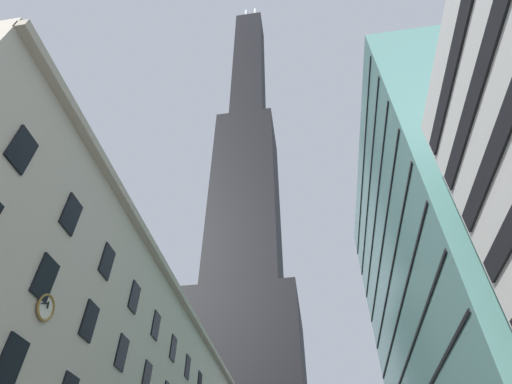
% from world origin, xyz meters
% --- Properties ---
extents(dark_skyscraper, '(26.84, 26.84, 218.64)m').
position_xyz_m(dark_skyscraper, '(-13.83, 76.11, 66.87)').
color(dark_skyscraper, black).
rests_on(dark_skyscraper, ground).
extents(glass_office_midrise, '(18.70, 37.22, 43.60)m').
position_xyz_m(glass_office_midrise, '(20.30, 27.14, 21.80)').
color(glass_office_midrise, slate).
rests_on(glass_office_midrise, ground).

